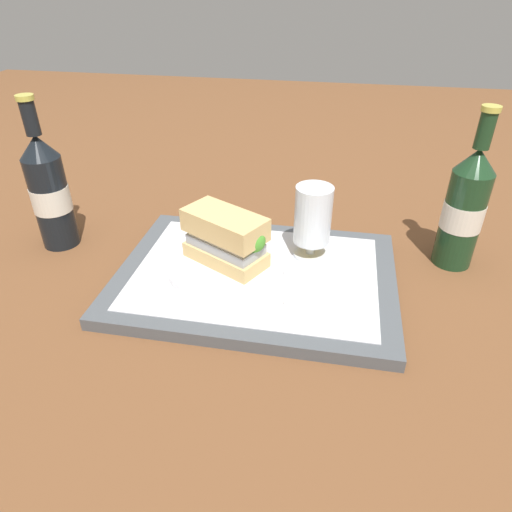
{
  "coord_description": "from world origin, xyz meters",
  "views": [
    {
      "loc": [
        0.11,
        -0.6,
        0.44
      ],
      "look_at": [
        0.0,
        0.0,
        0.05
      ],
      "focal_mm": 32.37,
      "sensor_mm": 36.0,
      "label": 1
    }
  ],
  "objects_px": {
    "sandwich": "(227,237)",
    "beer_bottle": "(465,208)",
    "plate": "(227,263)",
    "beer_glass": "(313,219)",
    "second_bottle": "(49,191)"
  },
  "relations": [
    {
      "from": "beer_glass",
      "to": "plate",
      "type": "bearing_deg",
      "value": -156.3
    },
    {
      "from": "plate",
      "to": "sandwich",
      "type": "distance_m",
      "value": 0.05
    },
    {
      "from": "plate",
      "to": "second_bottle",
      "type": "relative_size",
      "value": 0.71
    },
    {
      "from": "plate",
      "to": "beer_bottle",
      "type": "distance_m",
      "value": 0.39
    },
    {
      "from": "beer_glass",
      "to": "beer_bottle",
      "type": "relative_size",
      "value": 0.47
    },
    {
      "from": "sandwich",
      "to": "beer_bottle",
      "type": "bearing_deg",
      "value": 46.24
    },
    {
      "from": "plate",
      "to": "second_bottle",
      "type": "height_order",
      "value": "second_bottle"
    },
    {
      "from": "beer_bottle",
      "to": "sandwich",
      "type": "bearing_deg",
      "value": -162.19
    },
    {
      "from": "beer_glass",
      "to": "sandwich",
      "type": "bearing_deg",
      "value": -155.2
    },
    {
      "from": "plate",
      "to": "beer_bottle",
      "type": "height_order",
      "value": "beer_bottle"
    },
    {
      "from": "beer_glass",
      "to": "second_bottle",
      "type": "relative_size",
      "value": 0.47
    },
    {
      "from": "sandwich",
      "to": "beer_bottle",
      "type": "distance_m",
      "value": 0.38
    },
    {
      "from": "plate",
      "to": "beer_glass",
      "type": "bearing_deg",
      "value": 23.7
    },
    {
      "from": "plate",
      "to": "second_bottle",
      "type": "xyz_separation_m",
      "value": [
        -0.33,
        0.05,
        0.08
      ]
    },
    {
      "from": "plate",
      "to": "sandwich",
      "type": "bearing_deg",
      "value": -28.43
    }
  ]
}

